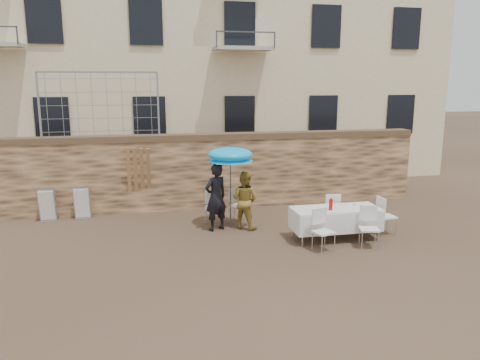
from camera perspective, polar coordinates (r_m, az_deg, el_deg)
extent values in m
plane|color=brown|center=(9.64, 0.38, -10.94)|extent=(80.00, 80.00, 0.00)
cube|color=#8C6746|center=(14.06, -3.95, 1.03)|extent=(13.00, 0.50, 2.20)
imported|color=black|center=(11.90, -2.97, -2.11)|extent=(0.75, 0.65, 1.73)
imported|color=gold|center=(12.06, 0.56, -2.47)|extent=(0.93, 0.91, 1.50)
cylinder|color=#3F3F44|center=(12.05, -1.16, -1.83)|extent=(0.03, 0.03, 1.77)
cone|color=#0AA3EF|center=(11.86, -1.18, 2.85)|extent=(1.19, 1.19, 0.22)
cube|color=white|center=(11.47, 11.62, -3.49)|extent=(2.10, 0.85, 0.05)
cylinder|color=silver|center=(10.93, 7.65, -6.19)|extent=(0.04, 0.04, 0.74)
cylinder|color=silver|center=(11.68, 16.52, -5.39)|extent=(0.04, 0.04, 0.74)
cylinder|color=silver|center=(11.55, 6.51, -5.17)|extent=(0.04, 0.04, 0.74)
cylinder|color=silver|center=(12.26, 15.00, -4.49)|extent=(0.04, 0.04, 0.74)
cylinder|color=red|center=(11.22, 11.02, -2.98)|extent=(0.09, 0.09, 0.26)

